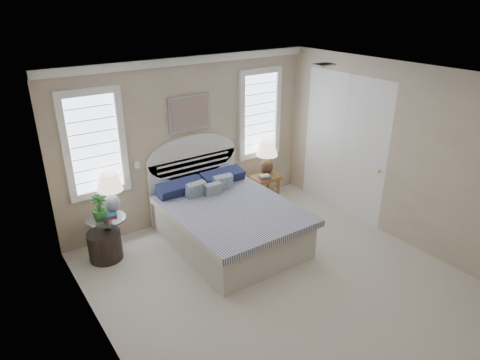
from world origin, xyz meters
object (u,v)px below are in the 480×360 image
side_table_left (108,233)px  nightstand_right (265,183)px  lamp_left (110,189)px  floor_pot (105,246)px  bed (226,218)px  lamp_right (267,154)px

side_table_left → nightstand_right: (2.95, 0.10, -0.00)m
side_table_left → lamp_left: (0.15, 0.13, 0.61)m
floor_pot → lamp_left: lamp_left is taller
side_table_left → bed: bearing=-19.7°
lamp_left → floor_pot: bearing=-144.4°
side_table_left → floor_pot: side_table_left is taller
bed → nightstand_right: bearing=28.0°
bed → nightstand_right: size_ratio=4.29×
lamp_left → lamp_right: 2.88m
bed → nightstand_right: bed is taller
nightstand_right → lamp_left: 2.87m
bed → floor_pot: size_ratio=4.76×
floor_pot → bed: bearing=-17.7°
floor_pot → side_table_left: bearing=26.4°
bed → lamp_right: bearing=28.4°
floor_pot → lamp_right: 3.19m
lamp_left → bed: bearing=-25.6°
lamp_right → bed: bearing=-151.6°
lamp_right → floor_pot: bearing=-176.5°
lamp_left → lamp_right: (2.88, 0.03, -0.08)m
bed → lamp_right: bed is taller
side_table_left → lamp_right: bearing=2.9°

